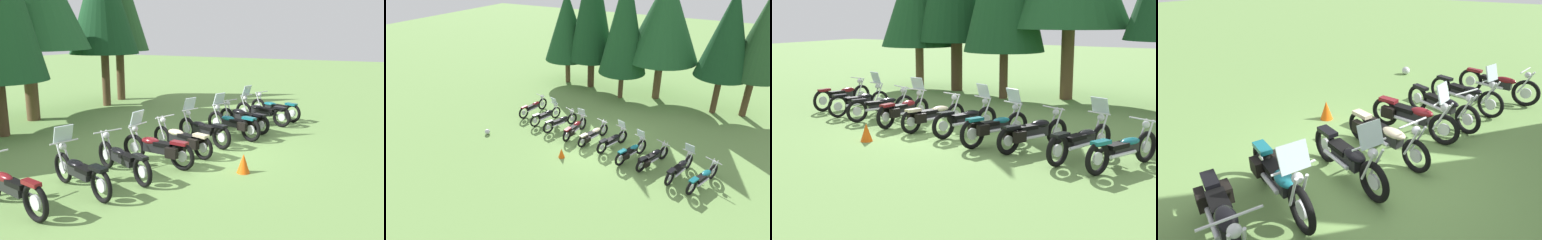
# 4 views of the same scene
# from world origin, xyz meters

# --- Properties ---
(ground_plane) EXTENTS (80.00, 80.00, 0.00)m
(ground_plane) POSITION_xyz_m (0.00, 0.00, 0.00)
(ground_plane) COLOR #6B934C
(motorcycle_0) EXTENTS (0.75, 2.35, 1.03)m
(motorcycle_0) POSITION_xyz_m (-5.23, 1.38, 0.46)
(motorcycle_0) COLOR black
(motorcycle_0) RESTS_ON ground_plane
(motorcycle_1) EXTENTS (0.92, 2.18, 1.37)m
(motorcycle_1) POSITION_xyz_m (-3.93, 0.81, 0.47)
(motorcycle_1) COLOR black
(motorcycle_1) RESTS_ON ground_plane
(motorcycle_2) EXTENTS (1.15, 2.20, 1.00)m
(motorcycle_2) POSITION_xyz_m (-2.79, 0.54, 0.43)
(motorcycle_2) COLOR black
(motorcycle_2) RESTS_ON ground_plane
(motorcycle_3) EXTENTS (0.73, 2.24, 1.37)m
(motorcycle_3) POSITION_xyz_m (-1.71, 0.22, 0.47)
(motorcycle_3) COLOR black
(motorcycle_3) RESTS_ON ground_plane
(motorcycle_4) EXTENTS (1.02, 2.23, 0.99)m
(motorcycle_4) POSITION_xyz_m (-0.57, 0.10, 0.44)
(motorcycle_4) COLOR black
(motorcycle_4) RESTS_ON ground_plane
(motorcycle_5) EXTENTS (0.99, 2.11, 1.37)m
(motorcycle_5) POSITION_xyz_m (0.59, 0.01, 0.46)
(motorcycle_5) COLOR black
(motorcycle_5) RESTS_ON ground_plane
(motorcycle_6) EXTENTS (1.02, 2.13, 1.39)m
(motorcycle_6) POSITION_xyz_m (1.75, -0.54, 0.47)
(motorcycle_6) COLOR black
(motorcycle_6) RESTS_ON ground_plane
(motorcycle_7) EXTENTS (1.14, 2.15, 0.99)m
(motorcycle_7) POSITION_xyz_m (2.79, -0.54, 0.45)
(motorcycle_7) COLOR black
(motorcycle_7) RESTS_ON ground_plane
(motorcycle_8) EXTENTS (0.89, 2.32, 1.37)m
(motorcycle_8) POSITION_xyz_m (4.10, -0.77, 0.46)
(motorcycle_8) COLOR black
(motorcycle_8) RESTS_ON ground_plane
(motorcycle_9) EXTENTS (1.12, 2.23, 1.01)m
(motorcycle_9) POSITION_xyz_m (5.10, -1.00, 0.44)
(motorcycle_9) COLOR black
(motorcycle_9) RESTS_ON ground_plane
(pine_tree_5) EXTENTS (2.91, 2.91, 7.36)m
(pine_tree_5) POSITION_xyz_m (6.23, 7.18, 4.87)
(pine_tree_5) COLOR #4C3823
(pine_tree_5) RESTS_ON ground_plane
(traffic_cone) EXTENTS (0.32, 0.32, 0.48)m
(traffic_cone) POSITION_xyz_m (-1.28, -1.93, 0.24)
(traffic_cone) COLOR #EA590F
(traffic_cone) RESTS_ON ground_plane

